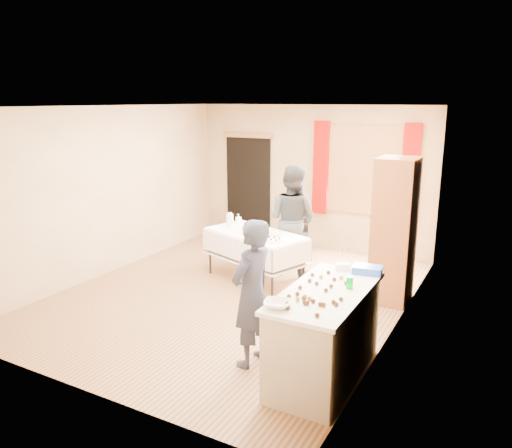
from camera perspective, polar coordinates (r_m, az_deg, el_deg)
The scene contains 29 objects.
floor at distance 7.16m, azimuth -2.50°, elevation -8.09°, with size 4.50×5.50×0.02m, color #9E7047.
ceiling at distance 6.63m, azimuth -2.74°, elevation 13.37°, with size 4.50×5.50×0.02m, color white.
wall_back at distance 9.21m, azimuth 6.30°, elevation 5.31°, with size 4.50×0.02×2.60m, color tan.
wall_front at distance 4.71m, azimuth -20.22°, elevation -3.96°, with size 4.50×0.02×2.60m, color tan.
wall_left at distance 8.16m, azimuth -16.38°, elevation 3.69°, with size 0.02×5.50×2.60m, color tan.
wall_right at distance 5.96m, azimuth 16.35°, elevation 0.02°, with size 0.02×5.50×2.60m, color tan.
window_frame at distance 8.82m, azimuth 12.28°, elevation 6.00°, with size 1.32×0.06×1.52m, color olive.
window_pane at distance 8.81m, azimuth 12.25°, elevation 5.99°, with size 1.20×0.02×1.40m, color white.
curtain_left at distance 9.02m, azimuth 7.41°, elevation 6.38°, with size 0.28×0.06×1.65m, color #AA0700.
curtain_right at distance 8.59m, azimuth 17.20°, elevation 5.49°, with size 0.28×0.06×1.65m, color #AA0700.
doorway at distance 9.79m, azimuth -0.88°, elevation 4.13°, with size 0.95×0.04×2.00m, color black.
door_lintel at distance 9.64m, azimuth -1.00°, elevation 10.08°, with size 1.05×0.06×0.08m, color olive.
cabinet at distance 6.89m, azimuth 15.51°, elevation -0.79°, with size 0.50×0.60×1.96m, color brown.
counter at distance 5.05m, azimuth 7.86°, elevation -12.37°, with size 0.73×1.53×0.91m.
party_table at distance 7.55m, azimuth -0.10°, elevation -3.22°, with size 1.74×1.27×0.75m.
chair at distance 8.52m, azimuth 4.29°, elevation -2.22°, with size 0.48×0.48×1.02m.
girl at distance 5.11m, azimuth -0.46°, elevation -7.94°, with size 0.44×0.61×1.55m, color #22263C.
woman at distance 7.83m, azimuth 4.13°, elevation 0.50°, with size 0.91×0.75×1.71m, color black.
soda_can at distance 4.92m, azimuth 10.67°, elevation -6.60°, with size 0.07×0.07×0.12m, color #028F18.
mixing_bowl at distance 4.44m, azimuth 2.45°, elevation -9.15°, with size 0.29×0.29×0.06m, color white.
foam_block at distance 5.42m, azimuth 9.89°, elevation -4.86°, with size 0.15×0.10×0.08m, color white.
blue_basket at distance 5.38m, azimuth 12.62°, elevation -5.13°, with size 0.30×0.20×0.08m, color blue.
pitcher at distance 7.71m, azimuth -3.01°, elevation 0.32°, with size 0.11×0.11×0.22m, color silver.
cup_red at distance 7.62m, azimuth -0.91°, elevation -0.24°, with size 0.17×0.17×0.11m, color #C2461F.
cup_rainbow at distance 7.40m, azimuth -1.25°, elevation -0.71°, with size 0.16×0.16×0.10m, color red.
small_bowl at distance 7.30m, azimuth 2.25°, elevation -1.13°, with size 0.17×0.17×0.05m, color white.
pastry_tray at distance 7.03m, azimuth 1.92°, elevation -1.86°, with size 0.28×0.20×0.02m, color white.
bottle at distance 8.01m, azimuth -2.02°, elevation 0.62°, with size 0.09×0.09×0.15m, color white.
cake_balls at distance 4.73m, azimuth 6.88°, elevation -7.84°, with size 0.52×1.09×0.04m.
Camera 1 is at (3.43, -5.68, 2.69)m, focal length 35.00 mm.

